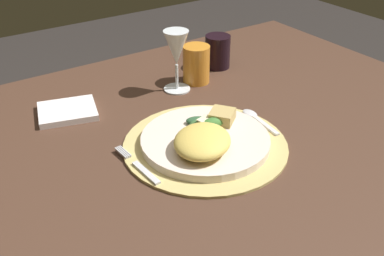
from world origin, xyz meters
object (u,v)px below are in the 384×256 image
at_px(wine_glass, 176,51).
at_px(dark_tumbler, 218,52).
at_px(spoon, 255,117).
at_px(dining_table, 220,183).
at_px(fork, 139,166).
at_px(napkin, 67,111).
at_px(amber_tumbler, 196,64).
at_px(dinner_plate, 205,140).

distance_m(wine_glass, dark_tumbler, 0.20).
bearing_deg(spoon, dining_table, -178.58).
bearing_deg(spoon, dark_tumbler, 69.19).
relative_size(fork, spoon, 1.19).
bearing_deg(dining_table, dark_tumbler, 54.98).
xyz_separation_m(spoon, wine_glass, (-0.06, 0.24, 0.10)).
bearing_deg(fork, dining_table, 4.91).
relative_size(wine_glass, dark_tumbler, 1.71).
bearing_deg(napkin, fork, -83.34).
relative_size(napkin, amber_tumbler, 1.31).
distance_m(dinner_plate, fork, 0.16).
distance_m(spoon, wine_glass, 0.27).
bearing_deg(wine_glass, amber_tumbler, 10.40).
bearing_deg(wine_glass, dinner_plate, -110.03).
bearing_deg(spoon, fork, -176.17).
distance_m(spoon, dark_tumbler, 0.32).
relative_size(spoon, dark_tumbler, 1.38).
height_order(dinner_plate, dark_tumbler, dark_tumbler).
xyz_separation_m(dinner_plate, fork, (-0.16, 0.00, -0.01)).
bearing_deg(dining_table, fork, -175.09).
bearing_deg(dark_tumbler, dinner_plate, -130.11).
relative_size(dining_table, dark_tumbler, 13.72).
distance_m(dining_table, dinner_plate, 0.17).
relative_size(dinner_plate, napkin, 2.05).
relative_size(spoon, wine_glass, 0.81).
relative_size(dining_table, dinner_plate, 4.71).
bearing_deg(dinner_plate, wine_glass, 69.97).
height_order(dining_table, fork, fork).
relative_size(fork, dark_tumbler, 1.64).
bearing_deg(fork, dinner_plate, -1.29).
height_order(spoon, dark_tumbler, dark_tumbler).
distance_m(dinner_plate, dark_tumbler, 0.42).
distance_m(napkin, dark_tumbler, 0.47).
relative_size(dining_table, spoon, 9.92).
xyz_separation_m(fork, wine_glass, (0.25, 0.26, 0.10)).
height_order(spoon, napkin, napkin).
relative_size(dinner_plate, wine_glass, 1.70).
xyz_separation_m(dining_table, spoon, (0.10, 0.00, 0.15)).
bearing_deg(spoon, napkin, 142.13).
bearing_deg(wine_glass, spoon, -75.08).
relative_size(dinner_plate, dark_tumbler, 2.91).
height_order(napkin, dark_tumbler, dark_tumbler).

